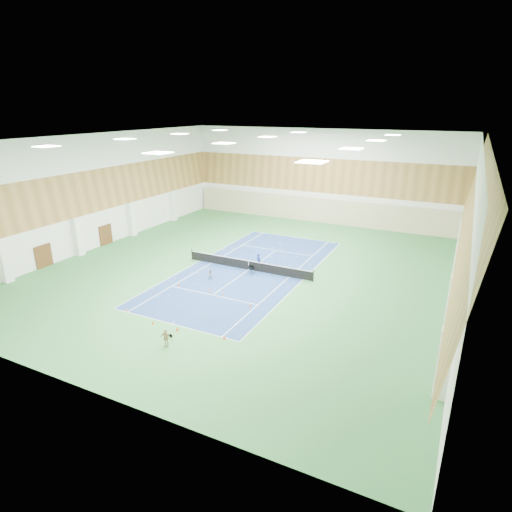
# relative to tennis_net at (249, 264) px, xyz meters

# --- Properties ---
(ground) EXTENTS (40.00, 40.00, 0.00)m
(ground) POSITION_rel_tennis_net_xyz_m (0.00, 0.00, -0.55)
(ground) COLOR #31733B
(ground) RESTS_ON ground
(room_shell) EXTENTS (36.00, 40.00, 12.00)m
(room_shell) POSITION_rel_tennis_net_xyz_m (0.00, 0.00, 5.45)
(room_shell) COLOR white
(room_shell) RESTS_ON ground
(wood_cladding) EXTENTS (36.00, 40.00, 8.00)m
(wood_cladding) POSITION_rel_tennis_net_xyz_m (0.00, 0.00, 7.45)
(wood_cladding) COLOR #A1733C
(wood_cladding) RESTS_ON room_shell
(ceiling_light_grid) EXTENTS (21.40, 25.40, 0.06)m
(ceiling_light_grid) POSITION_rel_tennis_net_xyz_m (0.00, 0.00, 11.37)
(ceiling_light_grid) COLOR white
(ceiling_light_grid) RESTS_ON room_shell
(court_surface) EXTENTS (10.97, 23.77, 0.01)m
(court_surface) POSITION_rel_tennis_net_xyz_m (0.00, 0.00, -0.55)
(court_surface) COLOR navy
(court_surface) RESTS_ON ground
(tennis_balls_scatter) EXTENTS (10.57, 22.77, 0.07)m
(tennis_balls_scatter) POSITION_rel_tennis_net_xyz_m (0.00, 0.00, -0.50)
(tennis_balls_scatter) COLOR yellow
(tennis_balls_scatter) RESTS_ON ground
(tennis_net) EXTENTS (12.80, 0.10, 1.10)m
(tennis_net) POSITION_rel_tennis_net_xyz_m (0.00, 0.00, 0.00)
(tennis_net) COLOR black
(tennis_net) RESTS_ON ground
(back_curtain) EXTENTS (35.40, 0.16, 3.20)m
(back_curtain) POSITION_rel_tennis_net_xyz_m (0.00, 19.75, 1.05)
(back_curtain) COLOR #C6B793
(back_curtain) RESTS_ON ground
(door_left_a) EXTENTS (0.08, 1.80, 2.20)m
(door_left_a) POSITION_rel_tennis_net_xyz_m (-17.92, -8.00, 0.55)
(door_left_a) COLOR #593319
(door_left_a) RESTS_ON ground
(door_left_b) EXTENTS (0.08, 1.80, 2.20)m
(door_left_b) POSITION_rel_tennis_net_xyz_m (-17.92, 0.00, 0.55)
(door_left_b) COLOR #593319
(door_left_b) RESTS_ON ground
(coach) EXTENTS (0.66, 0.52, 1.57)m
(coach) POSITION_rel_tennis_net_xyz_m (0.76, 0.60, 0.23)
(coach) COLOR navy
(coach) RESTS_ON ground
(child_court) EXTENTS (0.60, 0.56, 1.00)m
(child_court) POSITION_rel_tennis_net_xyz_m (-1.91, -3.62, -0.05)
(child_court) COLOR #98979F
(child_court) RESTS_ON ground
(child_apron) EXTENTS (0.76, 0.42, 1.23)m
(child_apron) POSITION_rel_tennis_net_xyz_m (1.49, -14.44, 0.06)
(child_apron) COLOR tan
(child_apron) RESTS_ON ground
(ball_cart) EXTENTS (0.55, 0.55, 0.83)m
(ball_cart) POSITION_rel_tennis_net_xyz_m (0.72, -0.88, -0.13)
(ball_cart) COLOR black
(ball_cart) RESTS_ON ground
(cone_svc_a) EXTENTS (0.22, 0.22, 0.24)m
(cone_svc_a) POSITION_rel_tennis_net_xyz_m (-3.65, -6.06, -0.43)
(cone_svc_a) COLOR #D7430B
(cone_svc_a) RESTS_ON ground
(cone_svc_b) EXTENTS (0.22, 0.22, 0.25)m
(cone_svc_b) POSITION_rel_tennis_net_xyz_m (-0.65, -5.82, -0.43)
(cone_svc_b) COLOR #D74C0B
(cone_svc_b) RESTS_ON ground
(cone_svc_c) EXTENTS (0.18, 0.18, 0.20)m
(cone_svc_c) POSITION_rel_tennis_net_xyz_m (0.71, -5.91, -0.45)
(cone_svc_c) COLOR orange
(cone_svc_c) RESTS_ON ground
(cone_svc_d) EXTENTS (0.21, 0.21, 0.24)m
(cone_svc_d) POSITION_rel_tennis_net_xyz_m (3.73, -6.93, -0.43)
(cone_svc_d) COLOR #FF580D
(cone_svc_d) RESTS_ON ground
(cone_base_a) EXTENTS (0.17, 0.17, 0.19)m
(cone_base_a) POSITION_rel_tennis_net_xyz_m (-4.35, -11.76, -0.46)
(cone_base_a) COLOR #FF5E0D
(cone_base_a) RESTS_ON ground
(cone_base_b) EXTENTS (0.19, 0.19, 0.21)m
(cone_base_b) POSITION_rel_tennis_net_xyz_m (-1.21, -12.46, -0.44)
(cone_base_b) COLOR #F14A0C
(cone_base_b) RESTS_ON ground
(cone_base_c) EXTENTS (0.22, 0.22, 0.24)m
(cone_base_c) POSITION_rel_tennis_net_xyz_m (0.91, -12.45, -0.43)
(cone_base_c) COLOR #E73B0C
(cone_base_c) RESTS_ON ground
(cone_base_d) EXTENTS (0.20, 0.20, 0.22)m
(cone_base_d) POSITION_rel_tennis_net_xyz_m (4.37, -11.98, -0.44)
(cone_base_d) COLOR #FF430D
(cone_base_d) RESTS_ON ground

